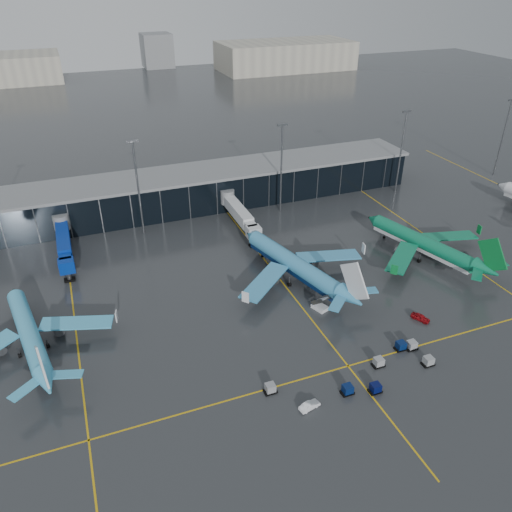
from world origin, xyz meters
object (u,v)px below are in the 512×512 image
object	(u,v)px
airliner_aer_lingus	(423,235)
mobile_airstair	(320,306)
airliner_klm_near	(294,255)
baggage_carts	(375,368)
service_van_white	(310,406)
service_van_red	(420,317)
airliner_arkefly	(26,323)

from	to	relation	value
airliner_aer_lingus	mobile_airstair	xyz separation A→B (m)	(-33.29, -10.81, -5.18)
airliner_klm_near	baggage_carts	distance (m)	33.36
baggage_carts	service_van_white	world-z (taller)	baggage_carts
mobile_airstair	baggage_carts	bearing A→B (deg)	-109.50
airliner_klm_near	service_van_white	bearing A→B (deg)	-125.79
airliner_aer_lingus	service_van_white	xyz separation A→B (m)	(-47.45, -34.46, -5.34)
mobile_airstair	service_van_red	xyz separation A→B (m)	(17.25, -10.73, -0.12)
airliner_klm_near	service_van_red	size ratio (longest dim) A/B	10.57
airliner_arkefly	mobile_airstair	world-z (taller)	airliner_arkefly
airliner_arkefly	baggage_carts	world-z (taller)	airliner_arkefly
airliner_klm_near	mobile_airstair	distance (m)	13.91
airliner_aer_lingus	service_van_red	world-z (taller)	airliner_aer_lingus
airliner_arkefly	service_van_red	bearing A→B (deg)	-25.49
airliner_klm_near	airliner_aer_lingus	bearing A→B (deg)	-18.26
airliner_aer_lingus	baggage_carts	world-z (taller)	airliner_aer_lingus
mobile_airstair	service_van_white	world-z (taller)	mobile_airstair
airliner_klm_near	airliner_aer_lingus	world-z (taller)	airliner_klm_near
airliner_aer_lingus	service_van_white	world-z (taller)	airliner_aer_lingus
airliner_klm_near	service_van_red	xyz separation A→B (m)	(17.50, -23.52, -5.57)
airliner_arkefly	service_van_red	world-z (taller)	airliner_arkefly
service_van_white	baggage_carts	bearing A→B (deg)	-89.96
airliner_aer_lingus	service_van_white	distance (m)	58.89
mobile_airstair	service_van_red	world-z (taller)	mobile_airstair
airliner_klm_near	mobile_airstair	size ratio (longest dim) A/B	10.75
baggage_carts	mobile_airstair	size ratio (longest dim) A/B	8.29
mobile_airstair	service_van_white	xyz separation A→B (m)	(-14.17, -23.64, -0.16)
airliner_klm_near	service_van_white	size ratio (longest dim) A/B	10.89
airliner_arkefly	airliner_klm_near	bearing A→B (deg)	-6.52
mobile_airstair	service_van_white	distance (m)	27.56
service_van_red	service_van_white	xyz separation A→B (m)	(-31.42, -12.91, -0.04)
airliner_aer_lingus	baggage_carts	xyz separation A→B (m)	(-32.89, -30.93, -5.19)
baggage_carts	service_van_white	distance (m)	14.98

